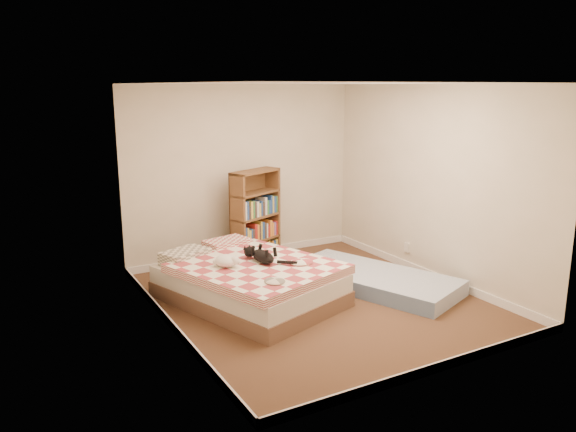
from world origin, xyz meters
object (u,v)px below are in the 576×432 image
bed (248,280)px  black_cat (262,256)px  bookshelf (255,228)px  floor_mattress (373,279)px  white_dog (227,261)px

bed → black_cat: black_cat is taller
bookshelf → floor_mattress: (0.84, -1.66, -0.41)m
floor_mattress → black_cat: 1.53m
bed → bookshelf: bearing=42.3°
floor_mattress → white_dog: (-1.86, 0.28, 0.46)m
bookshelf → black_cat: bookshelf is taller
floor_mattress → bookshelf: bearing=95.6°
bed → floor_mattress: bed is taller
bed → white_dog: (-0.29, -0.08, 0.31)m
bed → bookshelf: bookshelf is taller
black_cat → white_dog: 0.43m
floor_mattress → white_dog: bearing=150.2°
bookshelf → black_cat: size_ratio=1.89×
bed → white_dog: white_dog is taller
floor_mattress → black_cat: size_ratio=3.00×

